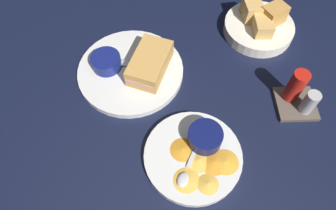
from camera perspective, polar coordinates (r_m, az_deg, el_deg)
ground_plane at (r=74.15cm, az=-1.73°, el=1.74°), size 110.00×110.00×3.00cm
plate_sandwich_main at (r=76.09cm, az=-7.00°, el=6.32°), size 25.90×25.90×1.60cm
sandwich_half_near at (r=73.08cm, az=-3.41°, el=7.82°), size 14.88×11.74×4.80cm
ramekin_dark_sauce at (r=75.65cm, az=-11.52°, el=8.02°), size 7.17×7.17×3.21cm
spoon_by_dark_ramekin at (r=76.39cm, az=-7.13°, el=8.01°), size 2.79×9.96×0.80cm
plate_chips_companion at (r=64.77cm, az=4.69°, el=-9.55°), size 20.57×20.57×1.60cm
ramekin_light_gravy at (r=63.75cm, az=6.97°, el=-5.97°), size 7.26×7.26×3.57cm
spoon_by_gravy_ramekin at (r=62.15cm, az=3.27°, el=-12.76°), size 9.57×5.49×0.80cm
plantain_chip_scatter at (r=63.15cm, az=6.57°, el=-11.04°), size 14.17×16.01×0.60cm
bread_basket_rear at (r=87.04cm, az=16.77°, el=14.14°), size 18.41×18.41×8.03cm
condiment_caddy at (r=74.38cm, az=23.28°, el=1.63°), size 9.00×9.00×9.50cm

